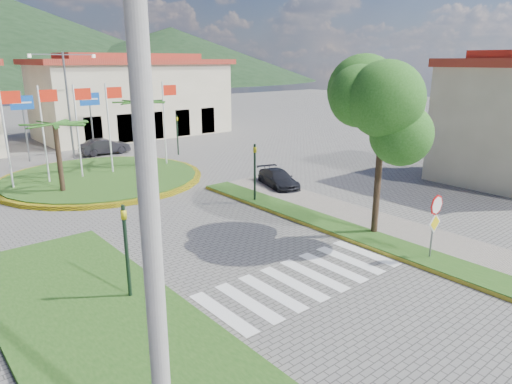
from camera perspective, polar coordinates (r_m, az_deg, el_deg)
ground at (r=14.17m, az=17.72°, el=-16.10°), size 160.00×160.00×0.00m
sidewalk_right at (r=19.74m, az=22.44°, el=-6.88°), size 4.00×28.00×0.15m
verge_right at (r=18.74m, az=20.68°, el=-7.86°), size 1.60×28.00×0.18m
median_left at (r=14.66m, az=-19.30°, el=-14.68°), size 5.00×14.00×0.18m
crosswalk at (r=16.29m, az=5.69°, el=-10.86°), size 8.00×3.00×0.01m
roundabout_island at (r=30.83m, az=-18.77°, el=1.74°), size 12.70×12.70×6.00m
stop_sign at (r=18.22m, az=21.47°, el=-2.89°), size 0.80×0.11×2.65m
deciduous_tree at (r=19.56m, az=15.55°, el=9.08°), size 3.60×3.60×6.80m
utility_pole at (r=7.36m, az=-12.84°, el=-7.32°), size 0.32×0.32×9.00m
traffic_light_left at (r=14.69m, az=-15.94°, el=-6.25°), size 0.15×0.18×3.20m
traffic_light_right at (r=24.09m, az=-0.16°, el=3.09°), size 0.15×0.18×3.20m
traffic_light_far at (r=37.42m, az=-9.82°, el=7.54°), size 0.18×0.15×3.20m
direction_sign_west at (r=38.21m, az=-27.07°, el=8.61°), size 1.60×0.14×5.20m
direction_sign_east at (r=39.62m, az=-19.98°, el=9.60°), size 1.60×0.14×5.20m
street_lamp_centre at (r=37.98m, az=-22.46°, el=10.58°), size 4.80×0.16×8.00m
building_right at (r=48.73m, az=-15.12°, el=11.49°), size 19.08×9.54×8.05m
hill_far_east at (r=162.43m, az=-10.48°, el=16.44°), size 120.00×120.00×18.00m
car_dark_b at (r=39.29m, az=-18.37°, el=5.43°), size 3.92×1.46×1.28m
car_side_right at (r=27.37m, az=2.81°, el=1.63°), size 2.54×3.99×1.08m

